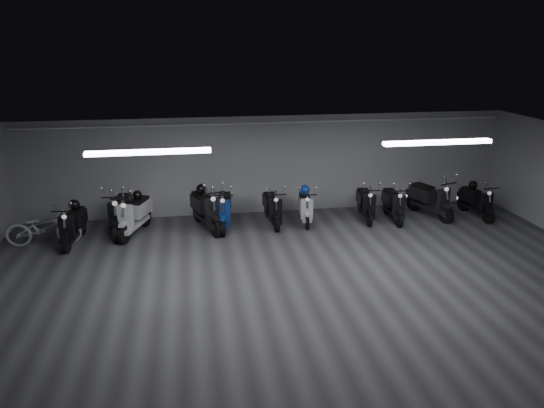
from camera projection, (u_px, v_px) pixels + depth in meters
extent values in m
cube|color=#3C3C3F|center=(308.00, 291.00, 10.18)|extent=(14.00, 10.00, 0.01)
cube|color=slate|center=(311.00, 154.00, 9.31)|extent=(14.00, 10.00, 0.01)
cube|color=#9A9A9C|center=(269.00, 165.00, 14.44)|extent=(14.00, 0.01, 2.80)
cube|color=#9A9A9C|center=(425.00, 400.00, 5.05)|extent=(14.00, 0.01, 2.80)
cube|color=white|center=(149.00, 152.00, 9.80)|extent=(2.40, 0.18, 0.08)
cube|color=white|center=(438.00, 142.00, 10.72)|extent=(2.40, 0.18, 0.08)
cylinder|color=white|center=(270.00, 123.00, 13.98)|extent=(13.60, 0.05, 0.05)
imported|color=white|center=(43.00, 224.00, 12.26)|extent=(1.76, 0.67, 1.13)
sphere|color=black|center=(201.00, 189.00, 13.38)|extent=(0.28, 0.28, 0.28)
sphere|color=#0E3A9A|center=(305.00, 190.00, 13.89)|extent=(0.28, 0.28, 0.28)
sphere|color=black|center=(473.00, 185.00, 14.34)|extent=(0.25, 0.25, 0.25)
sphere|color=black|center=(74.00, 205.00, 12.46)|extent=(0.28, 0.28, 0.28)
sphere|color=black|center=(137.00, 195.00, 13.05)|extent=(0.24, 0.24, 0.24)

